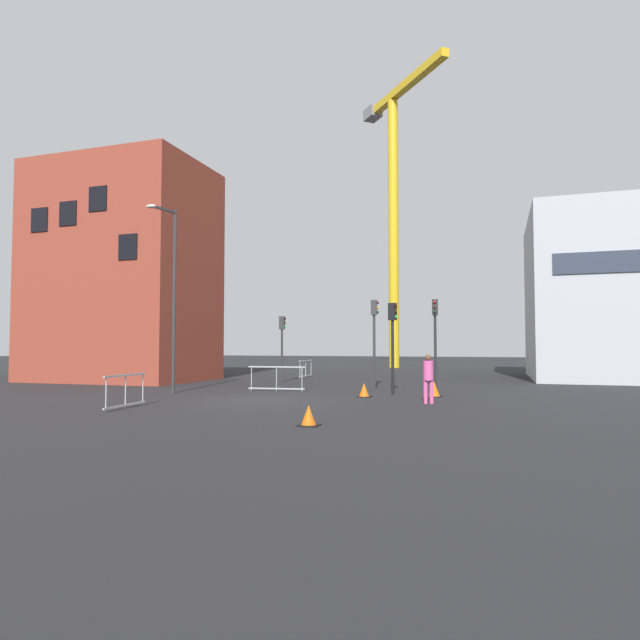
% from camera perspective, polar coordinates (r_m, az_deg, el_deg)
% --- Properties ---
extents(ground, '(160.00, 160.00, 0.00)m').
position_cam_1_polar(ground, '(19.96, -6.19, -8.40)').
color(ground, black).
extents(brick_building, '(9.45, 6.63, 12.26)m').
position_cam_1_polar(brick_building, '(33.35, -19.89, 4.61)').
color(brick_building, brown).
rests_on(brick_building, ground).
extents(office_block, '(11.09, 11.05, 9.80)m').
position_cam_1_polar(office_block, '(36.84, 29.68, 2.20)').
color(office_block, '#A8AAB2').
rests_on(office_block, ground).
extents(construction_crane, '(9.12, 10.56, 25.31)m').
position_cam_1_polar(construction_crane, '(51.07, 7.75, 13.17)').
color(construction_crane, gold).
rests_on(construction_crane, ground).
extents(streetlamp_tall, '(0.62, 1.43, 7.75)m').
position_cam_1_polar(streetlamp_tall, '(23.72, -15.30, 3.46)').
color(streetlamp_tall, '#2D2D30').
rests_on(streetlamp_tall, ground).
extents(traffic_light_corner, '(0.38, 0.27, 4.10)m').
position_cam_1_polar(traffic_light_corner, '(25.31, 5.71, -0.96)').
color(traffic_light_corner, '#2D2D30').
rests_on(traffic_light_corner, ground).
extents(traffic_light_median, '(0.38, 0.27, 3.57)m').
position_cam_1_polar(traffic_light_median, '(29.51, -3.99, -1.84)').
color(traffic_light_median, '#2D2D30').
rests_on(traffic_light_median, ground).
extents(traffic_light_crosswalk, '(0.39, 0.33, 3.72)m').
position_cam_1_polar(traffic_light_crosswalk, '(22.32, 7.62, -1.32)').
color(traffic_light_crosswalk, black).
rests_on(traffic_light_crosswalk, ground).
extents(traffic_light_far, '(0.25, 0.37, 4.04)m').
position_cam_1_polar(traffic_light_far, '(24.61, 11.97, -0.96)').
color(traffic_light_far, '#232326').
rests_on(traffic_light_far, ground).
extents(pedestrian_walking, '(0.34, 0.34, 1.69)m').
position_cam_1_polar(pedestrian_walking, '(19.11, 11.28, -5.67)').
color(pedestrian_walking, '#D14C8C').
rests_on(pedestrian_walking, ground).
extents(safety_barrier_right_run, '(0.09, 2.35, 1.08)m').
position_cam_1_polar(safety_barrier_right_run, '(33.95, -1.51, -5.09)').
color(safety_barrier_right_run, '#B2B5BA').
rests_on(safety_barrier_right_run, ground).
extents(safety_barrier_left_run, '(0.22, 2.20, 1.08)m').
position_cam_1_polar(safety_barrier_left_run, '(18.44, -19.70, -6.97)').
color(safety_barrier_left_run, '#9EA0A5').
rests_on(safety_barrier_left_run, ground).
extents(safety_barrier_front, '(2.55, 0.36, 1.08)m').
position_cam_1_polar(safety_barrier_front, '(24.11, -4.58, -6.07)').
color(safety_barrier_front, '#9EA0A5').
rests_on(safety_barrier_front, ground).
extents(traffic_cone_striped, '(0.53, 0.53, 0.54)m').
position_cam_1_polar(traffic_cone_striped, '(21.28, 4.64, -7.38)').
color(traffic_cone_striped, black).
rests_on(traffic_cone_striped, ground).
extents(traffic_cone_orange, '(0.60, 0.60, 0.61)m').
position_cam_1_polar(traffic_cone_orange, '(21.78, 11.85, -7.13)').
color(traffic_cone_orange, black).
rests_on(traffic_cone_orange, ground).
extents(traffic_cone_on_verge, '(0.51, 0.51, 0.52)m').
position_cam_1_polar(traffic_cone_on_verge, '(13.71, -1.20, -10.04)').
color(traffic_cone_on_verge, black).
rests_on(traffic_cone_on_verge, ground).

